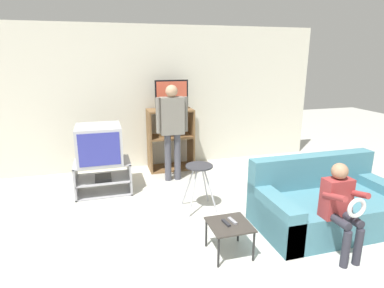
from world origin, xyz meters
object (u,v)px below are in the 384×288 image
at_px(media_shelf, 170,139).
at_px(television_main, 99,144).
at_px(tv_stand, 103,177).
at_px(television_flat, 172,95).
at_px(remote_control_white, 232,221).
at_px(person_seated_child, 341,204).
at_px(couch, 326,205).
at_px(person_standing_adult, 172,124).
at_px(remote_control_black, 226,223).
at_px(snack_table, 229,227).
at_px(folding_stool, 199,173).

bearing_deg(media_shelf, television_main, -149.14).
distance_m(tv_stand, media_shelf, 1.50).
bearing_deg(television_flat, tv_stand, -148.75).
xyz_separation_m(remote_control_white, person_seated_child, (1.06, -0.35, 0.22)).
bearing_deg(couch, person_standing_adult, 126.88).
xyz_separation_m(television_main, remote_control_black, (1.25, -2.05, -0.41)).
bearing_deg(remote_control_black, snack_table, -27.38).
relative_size(snack_table, couch, 0.25).
bearing_deg(couch, folding_stool, 148.55).
xyz_separation_m(snack_table, remote_control_black, (-0.04, 0.01, 0.05)).
xyz_separation_m(television_flat, person_seated_child, (1.09, -3.13, -0.79)).
relative_size(television_main, person_seated_child, 0.66).
relative_size(television_flat, remote_control_black, 4.15).
relative_size(tv_stand, folding_stool, 1.30).
height_order(media_shelf, folding_stool, media_shelf).
bearing_deg(snack_table, couch, 9.90).
bearing_deg(person_standing_adult, couch, -53.12).
bearing_deg(couch, snack_table, -170.10).
xyz_separation_m(remote_control_white, couch, (1.35, 0.21, -0.09)).
height_order(folding_stool, remote_control_white, folding_stool).
bearing_deg(snack_table, tv_stand, 121.62).
relative_size(folding_stool, remote_control_white, 4.46).
bearing_deg(media_shelf, couch, -61.15).
xyz_separation_m(television_main, couch, (2.68, -1.82, -0.51)).
bearing_deg(remote_control_white, television_main, 114.13).
bearing_deg(tv_stand, television_main, 139.64).
xyz_separation_m(media_shelf, snack_table, (0.02, -2.82, -0.26)).
bearing_deg(couch, remote_control_white, -171.26).
relative_size(media_shelf, person_standing_adult, 0.70).
height_order(tv_stand, person_seated_child, person_seated_child).
relative_size(tv_stand, remote_control_black, 5.81).
bearing_deg(remote_control_white, television_flat, 81.51).
bearing_deg(snack_table, television_main, 121.81).
bearing_deg(television_main, person_standing_adult, 8.99).
bearing_deg(folding_stool, couch, -31.45).
distance_m(tv_stand, remote_control_white, 2.40).
height_order(snack_table, remote_control_black, remote_control_black).
bearing_deg(person_seated_child, television_main, 135.15).
bearing_deg(snack_table, remote_control_white, 37.97).
bearing_deg(person_seated_child, couch, 62.34).
height_order(tv_stand, television_flat, television_flat).
bearing_deg(media_shelf, person_seated_child, -70.17).
distance_m(television_main, person_standing_adult, 1.20).
relative_size(television_main, remote_control_white, 4.55).
bearing_deg(television_flat, remote_control_white, -89.42).
bearing_deg(folding_stool, television_flat, 89.49).
xyz_separation_m(snack_table, couch, (1.40, 0.24, -0.04)).
distance_m(television_flat, person_standing_adult, 0.71).
bearing_deg(television_main, remote_control_white, -56.81).
xyz_separation_m(tv_stand, remote_control_white, (1.31, -2.01, 0.12)).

